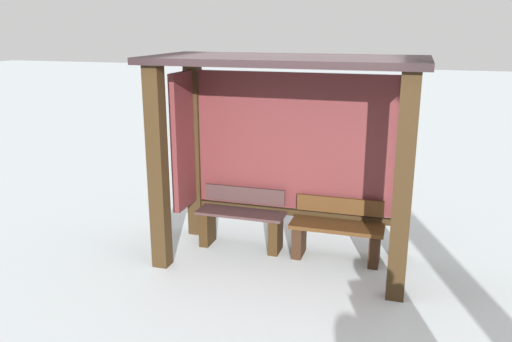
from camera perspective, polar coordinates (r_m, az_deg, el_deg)
ground_plane at (r=6.46m, az=2.92°, el=-9.69°), size 60.00×60.00×0.00m
bus_shelter at (r=6.15m, az=2.66°, el=4.85°), size 3.06×1.43×2.43m
bench_left_inside at (r=6.70m, az=-1.59°, el=-5.44°), size 1.12×0.36×0.76m
bench_center_inside at (r=6.45m, az=8.79°, el=-6.65°), size 1.12×0.41×0.73m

